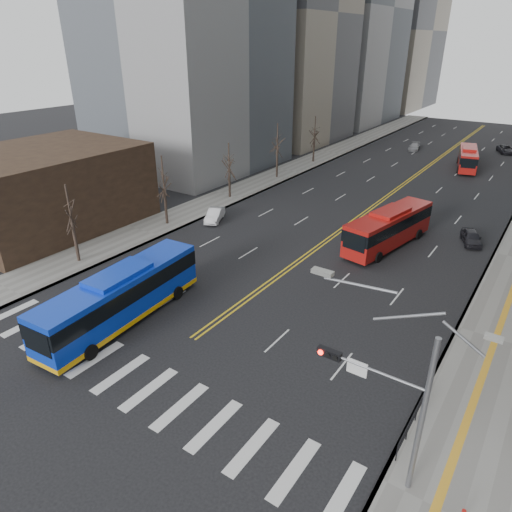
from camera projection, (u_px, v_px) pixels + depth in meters
ground at (135, 381)px, 26.30m from camera, size 220.00×220.00×0.00m
sidewalk_left at (288, 171)px, 68.21m from camera, size 5.00×130.00×0.15m
crosswalk at (135, 381)px, 26.30m from camera, size 26.70×4.00×0.01m
centerline at (419, 173)px, 67.27m from camera, size 0.55×100.00×0.01m
storefront at (45, 189)px, 46.76m from camera, size 14.00×18.00×8.00m
signal_mast at (389, 390)px, 18.68m from camera, size 5.37×0.37×9.39m
pedestrian_railing at (417, 410)px, 23.12m from camera, size 0.06×6.06×1.02m
street_trees at (312, 161)px, 53.61m from camera, size 35.20×47.20×7.60m
blue_bus at (121, 295)px, 31.20m from camera, size 3.78×13.31×3.80m
red_bus_near at (389, 226)px, 42.68m from camera, size 4.76×11.84×3.65m
red_bus_far at (468, 157)px, 68.74m from camera, size 4.55×10.48×3.26m
car_white at (215, 215)px, 49.34m from camera, size 2.93×4.23×1.32m
car_dark_mid at (471, 237)px, 43.80m from camera, size 2.86×4.12×1.30m
car_silver at (414, 147)px, 81.00m from camera, size 2.37×4.35×1.20m
car_dark_far at (506, 149)px, 78.86m from camera, size 3.79×5.12×1.29m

